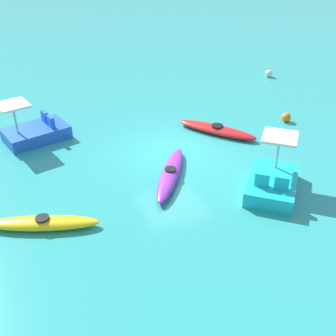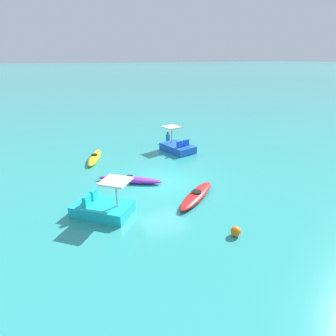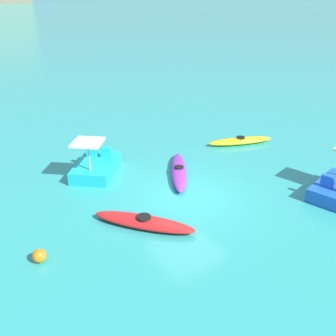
# 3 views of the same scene
# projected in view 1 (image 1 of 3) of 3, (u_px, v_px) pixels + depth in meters

# --- Properties ---
(ground_plane) EXTENTS (600.00, 600.00, 0.00)m
(ground_plane) POSITION_uv_depth(u_px,v_px,m) (172.00, 152.00, 16.27)
(ground_plane) COLOR teal
(kayak_yellow) EXTENTS (3.26, 1.67, 0.37)m
(kayak_yellow) POSITION_uv_depth(u_px,v_px,m) (43.00, 223.00, 12.38)
(kayak_yellow) COLOR yellow
(kayak_yellow) RESTS_ON ground_plane
(kayak_red) EXTENTS (2.72, 3.08, 0.37)m
(kayak_red) POSITION_uv_depth(u_px,v_px,m) (217.00, 130.00, 17.54)
(kayak_red) COLOR red
(kayak_red) RESTS_ON ground_plane
(kayak_purple) EXTENTS (2.39, 3.29, 0.37)m
(kayak_purple) POSITION_uv_depth(u_px,v_px,m) (170.00, 174.00, 14.66)
(kayak_purple) COLOR purple
(kayak_purple) RESTS_ON ground_plane
(pedal_boat_cyan) EXTENTS (2.69, 2.81, 1.68)m
(pedal_boat_cyan) POSITION_uv_depth(u_px,v_px,m) (272.00, 182.00, 13.90)
(pedal_boat_cyan) COLOR #19B7C6
(pedal_boat_cyan) RESTS_ON ground_plane
(pedal_boat_blue) EXTENTS (2.71, 2.07, 1.68)m
(pedal_boat_blue) POSITION_uv_depth(u_px,v_px,m) (36.00, 132.00, 17.01)
(pedal_boat_blue) COLOR blue
(pedal_boat_blue) RESTS_ON ground_plane
(buoy_white) EXTENTS (0.37, 0.37, 0.37)m
(buoy_white) POSITION_uv_depth(u_px,v_px,m) (269.00, 73.00, 23.37)
(buoy_white) COLOR white
(buoy_white) RESTS_ON ground_plane
(buoy_orange) EXTENTS (0.39, 0.39, 0.39)m
(buoy_orange) POSITION_uv_depth(u_px,v_px,m) (286.00, 117.00, 18.49)
(buoy_orange) COLOR orange
(buoy_orange) RESTS_ON ground_plane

